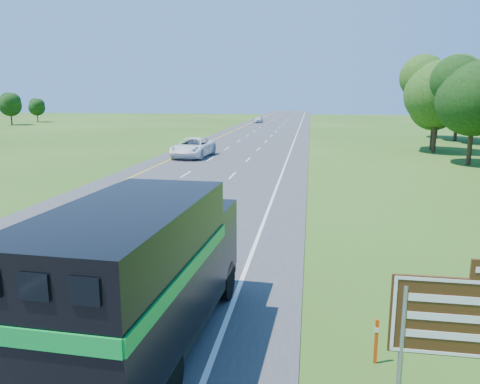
{
  "coord_description": "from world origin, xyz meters",
  "views": [
    {
      "loc": [
        7.59,
        -5.58,
        6.01
      ],
      "look_at": [
        4.32,
        16.29,
        1.44
      ],
      "focal_mm": 35.0,
      "sensor_mm": 36.0,
      "label": 1
    }
  ],
  "objects_px": {
    "horse_truck": "(142,274)",
    "far_car": "(258,120)",
    "exit_sign": "(452,325)",
    "white_suv": "(193,147)"
  },
  "relations": [
    {
      "from": "horse_truck",
      "to": "far_car",
      "type": "relative_size",
      "value": 2.12
    },
    {
      "from": "white_suv",
      "to": "far_car",
      "type": "relative_size",
      "value": 1.67
    },
    {
      "from": "far_car",
      "to": "exit_sign",
      "type": "relative_size",
      "value": 1.2
    },
    {
      "from": "white_suv",
      "to": "far_car",
      "type": "distance_m",
      "value": 60.01
    },
    {
      "from": "horse_truck",
      "to": "exit_sign",
      "type": "height_order",
      "value": "horse_truck"
    },
    {
      "from": "far_car",
      "to": "exit_sign",
      "type": "height_order",
      "value": "exit_sign"
    },
    {
      "from": "horse_truck",
      "to": "far_car",
      "type": "distance_m",
      "value": 95.6
    },
    {
      "from": "horse_truck",
      "to": "exit_sign",
      "type": "xyz_separation_m",
      "value": [
        6.14,
        -1.75,
        0.15
      ]
    },
    {
      "from": "horse_truck",
      "to": "white_suv",
      "type": "bearing_deg",
      "value": 105.23
    },
    {
      "from": "white_suv",
      "to": "far_car",
      "type": "xyz_separation_m",
      "value": [
        -0.15,
        60.01,
        -0.25
      ]
    }
  ]
}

